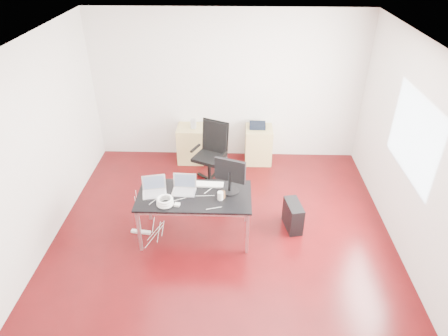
{
  "coord_description": "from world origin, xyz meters",
  "views": [
    {
      "loc": [
        0.17,
        -4.53,
        3.99
      ],
      "look_at": [
        0.0,
        0.55,
        0.85
      ],
      "focal_mm": 32.0,
      "sensor_mm": 36.0,
      "label": 1
    }
  ],
  "objects_px": {
    "desk": "(194,198)",
    "office_chair": "(211,150)",
    "filing_cabinet_right": "(258,145)",
    "pc_tower": "(293,216)",
    "filing_cabinet_left": "(191,144)"
  },
  "relations": [
    {
      "from": "pc_tower",
      "to": "filing_cabinet_right",
      "type": "bearing_deg",
      "value": 91.85
    },
    {
      "from": "office_chair",
      "to": "filing_cabinet_right",
      "type": "relative_size",
      "value": 1.54
    },
    {
      "from": "desk",
      "to": "filing_cabinet_right",
      "type": "relative_size",
      "value": 2.29
    },
    {
      "from": "office_chair",
      "to": "filing_cabinet_right",
      "type": "xyz_separation_m",
      "value": [
        0.86,
        0.7,
        -0.26
      ]
    },
    {
      "from": "desk",
      "to": "office_chair",
      "type": "relative_size",
      "value": 1.48
    },
    {
      "from": "desk",
      "to": "filing_cabinet_right",
      "type": "xyz_separation_m",
      "value": [
        1.01,
        2.22,
        -0.33
      ]
    },
    {
      "from": "office_chair",
      "to": "pc_tower",
      "type": "height_order",
      "value": "office_chair"
    },
    {
      "from": "desk",
      "to": "pc_tower",
      "type": "height_order",
      "value": "desk"
    },
    {
      "from": "filing_cabinet_left",
      "to": "pc_tower",
      "type": "height_order",
      "value": "filing_cabinet_left"
    },
    {
      "from": "office_chair",
      "to": "filing_cabinet_left",
      "type": "bearing_deg",
      "value": 146.59
    },
    {
      "from": "office_chair",
      "to": "pc_tower",
      "type": "relative_size",
      "value": 2.4
    },
    {
      "from": "filing_cabinet_left",
      "to": "filing_cabinet_right",
      "type": "bearing_deg",
      "value": 0.0
    },
    {
      "from": "filing_cabinet_left",
      "to": "filing_cabinet_right",
      "type": "xyz_separation_m",
      "value": [
        1.3,
        0.0,
        0.0
      ]
    },
    {
      "from": "desk",
      "to": "filing_cabinet_right",
      "type": "height_order",
      "value": "desk"
    },
    {
      "from": "desk",
      "to": "filing_cabinet_left",
      "type": "distance_m",
      "value": 2.26
    }
  ]
}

